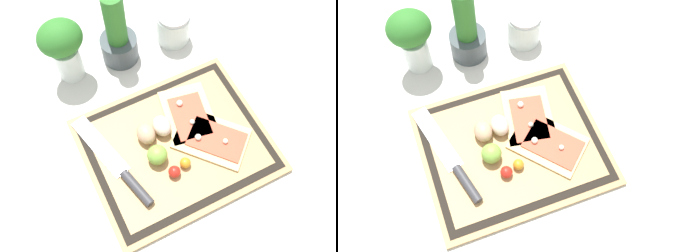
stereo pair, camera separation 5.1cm
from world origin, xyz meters
TOP-DOWN VIEW (x-y plane):
  - ground_plane at (0.00, 0.00)m, footprint 6.00×6.00m
  - cutting_board at (0.00, 0.00)m, footprint 0.44×0.37m
  - pizza_slice_near at (0.08, -0.03)m, footprint 0.20×0.21m
  - pizza_slice_far at (0.06, 0.06)m, footprint 0.15×0.18m
  - knife at (-0.15, -0.02)m, footprint 0.10×0.29m
  - egg_brown at (-0.06, 0.05)m, footprint 0.04×0.06m
  - egg_pink at (-0.01, 0.05)m, footprint 0.04×0.06m
  - lime at (-0.06, -0.01)m, footprint 0.05×0.05m
  - cherry_tomato_red at (-0.04, -0.07)m, footprint 0.03×0.03m
  - cherry_tomato_yellow at (-0.01, -0.06)m, footprint 0.03×0.03m
  - herb_pot at (-0.01, 0.31)m, footprint 0.10×0.10m
  - sauce_jar at (0.15, 0.31)m, footprint 0.09×0.09m
  - herb_glass at (-0.15, 0.32)m, footprint 0.11×0.10m

SIDE VIEW (x-z plane):
  - ground_plane at x=0.00m, z-range 0.00..0.00m
  - cutting_board at x=0.00m, z-range 0.00..0.02m
  - pizza_slice_near at x=0.08m, z-range 0.01..0.03m
  - pizza_slice_far at x=0.06m, z-range 0.01..0.03m
  - knife at x=-0.15m, z-range 0.01..0.03m
  - cherry_tomato_yellow at x=-0.01m, z-range 0.02..0.04m
  - cherry_tomato_red at x=-0.04m, z-range 0.02..0.04m
  - egg_brown at x=-0.06m, z-range 0.02..0.06m
  - egg_pink at x=-0.01m, z-range 0.02..0.06m
  - lime at x=-0.06m, z-range 0.02..0.06m
  - sauce_jar at x=0.15m, z-range -0.01..0.09m
  - herb_pot at x=-0.01m, z-range -0.04..0.19m
  - herb_glass at x=-0.15m, z-range 0.02..0.21m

